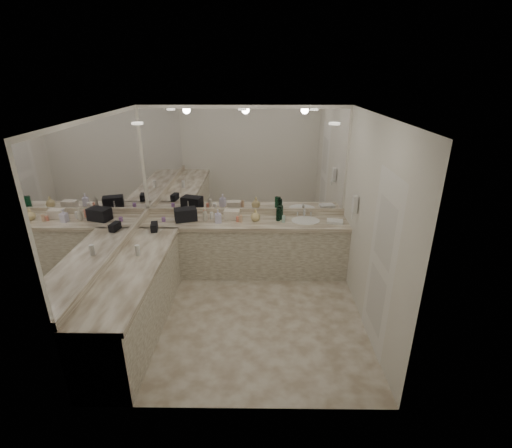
{
  "coord_description": "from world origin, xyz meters",
  "views": [
    {
      "loc": [
        0.24,
        -4.16,
        3.04
      ],
      "look_at": [
        0.19,
        0.4,
        1.17
      ],
      "focal_mm": 26.0,
      "sensor_mm": 36.0,
      "label": 1
    }
  ],
  "objects_px": {
    "cream_cosmetic_case": "(232,215)",
    "soap_bottle_a": "(205,215)",
    "soap_bottle_c": "(255,215)",
    "sink": "(306,221)",
    "black_toiletry_bag": "(186,215)",
    "wall_phone": "(355,204)",
    "soap_bottle_b": "(218,216)",
    "hand_towel": "(335,221)"
  },
  "relations": [
    {
      "from": "wall_phone",
      "to": "hand_towel",
      "type": "xyz_separation_m",
      "value": [
        -0.17,
        0.42,
        -0.43
      ]
    },
    {
      "from": "black_toiletry_bag",
      "to": "soap_bottle_c",
      "type": "relative_size",
      "value": 1.76
    },
    {
      "from": "wall_phone",
      "to": "cream_cosmetic_case",
      "type": "xyz_separation_m",
      "value": [
        -1.76,
        0.57,
        -0.38
      ]
    },
    {
      "from": "sink",
      "to": "black_toiletry_bag",
      "type": "xyz_separation_m",
      "value": [
        -1.87,
        -0.0,
        0.1
      ]
    },
    {
      "from": "soap_bottle_b",
      "to": "soap_bottle_c",
      "type": "height_order",
      "value": "soap_bottle_b"
    },
    {
      "from": "sink",
      "to": "hand_towel",
      "type": "xyz_separation_m",
      "value": [
        0.44,
        -0.08,
        0.03
      ]
    },
    {
      "from": "wall_phone",
      "to": "soap_bottle_a",
      "type": "relative_size",
      "value": 1.19
    },
    {
      "from": "soap_bottle_a",
      "to": "soap_bottle_c",
      "type": "height_order",
      "value": "soap_bottle_a"
    },
    {
      "from": "hand_towel",
      "to": "soap_bottle_b",
      "type": "bearing_deg",
      "value": -179.46
    },
    {
      "from": "wall_phone",
      "to": "hand_towel",
      "type": "distance_m",
      "value": 0.63
    },
    {
      "from": "soap_bottle_c",
      "to": "cream_cosmetic_case",
      "type": "bearing_deg",
      "value": 167.73
    },
    {
      "from": "wall_phone",
      "to": "soap_bottle_b",
      "type": "relative_size",
      "value": 1.13
    },
    {
      "from": "soap_bottle_b",
      "to": "sink",
      "type": "bearing_deg",
      "value": 3.92
    },
    {
      "from": "hand_towel",
      "to": "soap_bottle_b",
      "type": "height_order",
      "value": "soap_bottle_b"
    },
    {
      "from": "sink",
      "to": "soap_bottle_c",
      "type": "xyz_separation_m",
      "value": [
        -0.78,
        -0.01,
        0.1
      ]
    },
    {
      "from": "sink",
      "to": "soap_bottle_a",
      "type": "height_order",
      "value": "soap_bottle_a"
    },
    {
      "from": "black_toiletry_bag",
      "to": "soap_bottle_a",
      "type": "bearing_deg",
      "value": -1.99
    },
    {
      "from": "soap_bottle_b",
      "to": "soap_bottle_c",
      "type": "xyz_separation_m",
      "value": [
        0.57,
        0.08,
        -0.01
      ]
    },
    {
      "from": "wall_phone",
      "to": "cream_cosmetic_case",
      "type": "height_order",
      "value": "wall_phone"
    },
    {
      "from": "cream_cosmetic_case",
      "to": "soap_bottle_c",
      "type": "xyz_separation_m",
      "value": [
        0.37,
        -0.08,
        0.03
      ]
    },
    {
      "from": "hand_towel",
      "to": "soap_bottle_c",
      "type": "distance_m",
      "value": 1.22
    },
    {
      "from": "sink",
      "to": "soap_bottle_a",
      "type": "distance_m",
      "value": 1.57
    },
    {
      "from": "sink",
      "to": "cream_cosmetic_case",
      "type": "relative_size",
      "value": 1.86
    },
    {
      "from": "soap_bottle_a",
      "to": "soap_bottle_c",
      "type": "xyz_separation_m",
      "value": [
        0.78,
        0.0,
        -0.01
      ]
    },
    {
      "from": "wall_phone",
      "to": "cream_cosmetic_case",
      "type": "distance_m",
      "value": 1.89
    },
    {
      "from": "hand_towel",
      "to": "soap_bottle_c",
      "type": "xyz_separation_m",
      "value": [
        -1.22,
        0.07,
        0.07
      ]
    },
    {
      "from": "soap_bottle_a",
      "to": "cream_cosmetic_case",
      "type": "bearing_deg",
      "value": 11.86
    },
    {
      "from": "soap_bottle_a",
      "to": "wall_phone",
      "type": "bearing_deg",
      "value": -12.63
    },
    {
      "from": "wall_phone",
      "to": "sink",
      "type": "bearing_deg",
      "value": 140.43
    },
    {
      "from": "wall_phone",
      "to": "black_toiletry_bag",
      "type": "distance_m",
      "value": 2.54
    },
    {
      "from": "sink",
      "to": "soap_bottle_c",
      "type": "relative_size",
      "value": 2.33
    },
    {
      "from": "cream_cosmetic_case",
      "to": "hand_towel",
      "type": "relative_size",
      "value": 0.97
    },
    {
      "from": "cream_cosmetic_case",
      "to": "sink",
      "type": "bearing_deg",
      "value": 1.17
    },
    {
      "from": "soap_bottle_b",
      "to": "soap_bottle_c",
      "type": "bearing_deg",
      "value": 8.21
    },
    {
      "from": "wall_phone",
      "to": "soap_bottle_a",
      "type": "xyz_separation_m",
      "value": [
        -2.17,
        0.49,
        -0.35
      ]
    },
    {
      "from": "soap_bottle_c",
      "to": "black_toiletry_bag",
      "type": "bearing_deg",
      "value": 179.67
    },
    {
      "from": "cream_cosmetic_case",
      "to": "soap_bottle_a",
      "type": "relative_size",
      "value": 1.17
    },
    {
      "from": "sink",
      "to": "hand_towel",
      "type": "relative_size",
      "value": 1.81
    },
    {
      "from": "wall_phone",
      "to": "soap_bottle_a",
      "type": "distance_m",
      "value": 2.25
    },
    {
      "from": "wall_phone",
      "to": "hand_towel",
      "type": "height_order",
      "value": "wall_phone"
    },
    {
      "from": "sink",
      "to": "cream_cosmetic_case",
      "type": "bearing_deg",
      "value": 176.47
    },
    {
      "from": "soap_bottle_c",
      "to": "wall_phone",
      "type": "bearing_deg",
      "value": -19.46
    }
  ]
}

